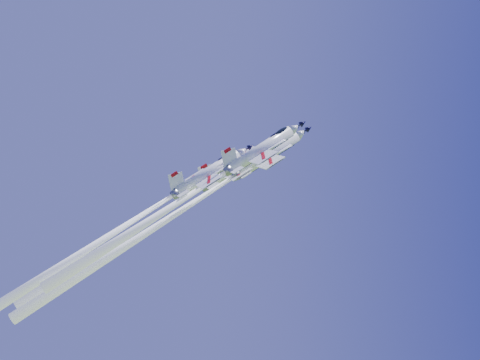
{
  "coord_description": "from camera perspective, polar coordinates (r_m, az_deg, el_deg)",
  "views": [
    {
      "loc": [
        -9.0,
        -93.1,
        86.67
      ],
      "look_at": [
        0.0,
        0.0,
        99.76
      ],
      "focal_mm": 40.0,
      "sensor_mm": 36.0,
      "label": 1
    }
  ],
  "objects": [
    {
      "name": "jet_lead",
      "position": [
        94.43,
        -6.16,
        -3.17
      ],
      "size": [
        44.9,
        19.1,
        40.84
      ],
      "rotation": [
        0.61,
        0.27,
        -1.25
      ],
      "color": "white"
    },
    {
      "name": "jet_left",
      "position": [
        97.17,
        -7.94,
        -3.31
      ],
      "size": [
        40.81,
        16.63,
        36.6
      ],
      "rotation": [
        0.61,
        0.27,
        -1.25
      ],
      "color": "white"
    },
    {
      "name": "jet_right",
      "position": [
        87.12,
        -5.23,
        -1.51
      ],
      "size": [
        37.26,
        15.05,
        33.31
      ],
      "rotation": [
        0.61,
        0.27,
        -1.25
      ],
      "color": "white"
    },
    {
      "name": "jet_slot",
      "position": [
        87.72,
        -12.06,
        -4.72
      ],
      "size": [
        39.19,
        16.41,
        35.45
      ],
      "rotation": [
        0.61,
        0.27,
        -1.25
      ],
      "color": "white"
    }
  ]
}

